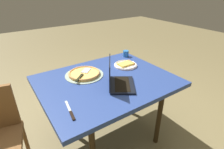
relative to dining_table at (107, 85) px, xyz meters
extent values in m
plane|color=olive|center=(0.00, 0.00, -0.66)|extent=(12.00, 12.00, 0.00)
cube|color=navy|center=(0.00, 0.00, 0.04)|extent=(1.27, 1.01, 0.04)
cylinder|color=#302312|center=(0.38, -0.38, -0.32)|extent=(0.05, 0.05, 0.69)
cylinder|color=#302312|center=(-0.38, 0.38, -0.32)|extent=(0.05, 0.05, 0.69)
cylinder|color=#302312|center=(0.38, 0.38, -0.32)|extent=(0.05, 0.05, 0.69)
cube|color=black|center=(0.05, -0.18, 0.07)|extent=(0.35, 0.38, 0.02)
cube|color=black|center=(0.05, -0.18, 0.08)|extent=(0.26, 0.30, 0.00)
cube|color=black|center=(-0.04, -0.12, 0.20)|extent=(0.18, 0.26, 0.24)
cube|color=silver|center=(-0.04, -0.12, 0.20)|extent=(0.16, 0.23, 0.21)
cylinder|color=white|center=(0.35, 0.15, 0.07)|extent=(0.26, 0.26, 0.01)
torus|color=silver|center=(0.35, 0.15, 0.08)|extent=(0.25, 0.25, 0.01)
cube|color=gold|center=(0.35, 0.15, 0.09)|extent=(0.17, 0.11, 0.02)
cube|color=tan|center=(0.43, 0.15, 0.09)|extent=(0.02, 0.12, 0.03)
cylinder|color=#93A898|center=(-0.14, 0.20, 0.07)|extent=(0.39, 0.39, 0.01)
cylinder|color=#ECB557|center=(-0.14, 0.20, 0.08)|extent=(0.31, 0.31, 0.02)
torus|color=tan|center=(-0.14, 0.20, 0.09)|extent=(0.32, 0.32, 0.02)
cube|color=#B0B9BF|center=(-0.10, 0.24, 0.09)|extent=(0.14, 0.13, 0.00)
cube|color=black|center=(-0.23, 0.13, 0.09)|extent=(0.13, 0.12, 0.01)
cube|color=silver|center=(-0.48, -0.22, 0.07)|extent=(0.04, 0.19, 0.00)
cube|color=black|center=(-0.49, -0.32, 0.07)|extent=(0.03, 0.10, 0.01)
cylinder|color=#2869B6|center=(0.53, 0.38, 0.10)|extent=(0.07, 0.07, 0.08)
cylinder|color=#4D331A|center=(0.53, 0.38, 0.12)|extent=(0.06, 0.06, 0.00)
cylinder|color=brown|center=(-0.80, 0.16, -0.45)|extent=(0.03, 0.03, 0.43)
camera|label=1|loc=(-0.81, -1.29, 0.90)|focal=28.59mm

